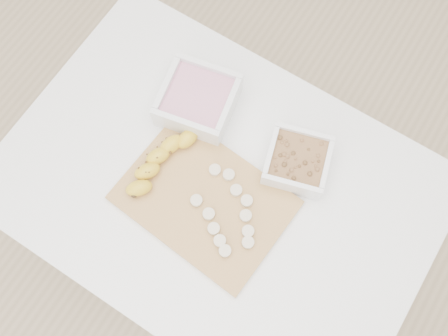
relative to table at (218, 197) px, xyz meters
The scene contains 7 objects.
ground 0.65m from the table, ahead, with size 3.50×3.50×0.00m, color #C6AD89.
table is the anchor object (origin of this frame).
bowl_yogurt 0.25m from the table, 135.19° to the left, with size 0.20×0.20×0.08m.
bowl_granola 0.23m from the table, 47.68° to the left, with size 0.17×0.17×0.07m.
cutting_board 0.11m from the table, 96.32° to the right, with size 0.37×0.27×0.01m, color tan.
banana 0.19m from the table, 167.75° to the right, with size 0.06×0.21×0.04m, color gold, non-canonical shape.
banana_slices 0.14m from the table, 38.34° to the right, with size 0.18×0.18×0.02m.
Camera 1 is at (0.19, -0.27, 1.87)m, focal length 40.00 mm.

